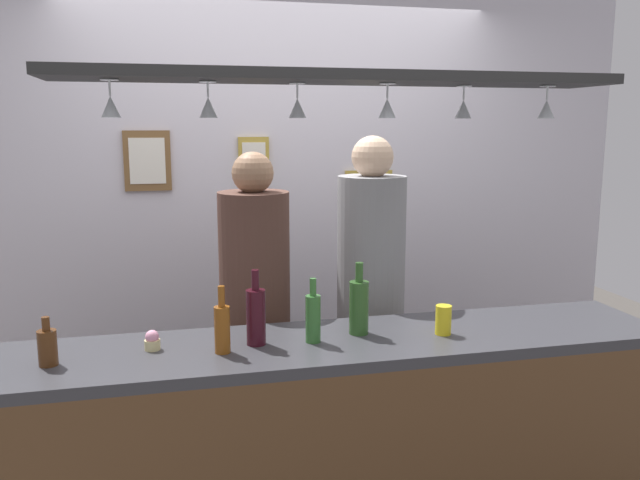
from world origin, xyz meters
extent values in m
cube|color=silver|center=(0.00, 1.10, 1.30)|extent=(4.40, 0.06, 2.60)
cube|color=#38383D|center=(0.00, -0.35, 0.93)|extent=(2.70, 0.55, 0.04)
cube|color=black|center=(0.00, -0.30, 1.98)|extent=(2.20, 0.36, 0.04)
cylinder|color=silver|center=(-0.86, -0.32, 1.96)|extent=(0.06, 0.06, 0.00)
cylinder|color=silver|center=(-0.86, -0.32, 1.93)|extent=(0.01, 0.01, 0.06)
cone|color=silver|center=(-0.86, -0.32, 1.87)|extent=(0.07, 0.07, 0.08)
cylinder|color=silver|center=(-0.52, -0.29, 1.96)|extent=(0.06, 0.06, 0.00)
cylinder|color=silver|center=(-0.52, -0.29, 1.93)|extent=(0.01, 0.01, 0.06)
cone|color=silver|center=(-0.52, -0.29, 1.87)|extent=(0.07, 0.07, 0.08)
cylinder|color=silver|center=(-0.18, -0.27, 1.96)|extent=(0.06, 0.06, 0.00)
cylinder|color=silver|center=(-0.18, -0.27, 1.93)|extent=(0.01, 0.01, 0.06)
cone|color=silver|center=(-0.18, -0.27, 1.87)|extent=(0.07, 0.07, 0.08)
cylinder|color=silver|center=(0.16, -0.33, 1.96)|extent=(0.06, 0.06, 0.00)
cylinder|color=silver|center=(0.16, -0.33, 1.93)|extent=(0.01, 0.01, 0.06)
cone|color=silver|center=(0.16, -0.33, 1.87)|extent=(0.07, 0.07, 0.08)
cylinder|color=silver|center=(0.53, -0.25, 1.96)|extent=(0.06, 0.06, 0.00)
cylinder|color=silver|center=(0.53, -0.25, 1.93)|extent=(0.01, 0.01, 0.06)
cone|color=silver|center=(0.53, -0.25, 1.87)|extent=(0.07, 0.07, 0.08)
cylinder|color=silver|center=(0.86, -0.32, 1.96)|extent=(0.06, 0.06, 0.00)
cylinder|color=silver|center=(0.86, -0.32, 1.93)|extent=(0.01, 0.01, 0.06)
cone|color=silver|center=(0.86, -0.32, 1.87)|extent=(0.07, 0.07, 0.08)
cube|color=#2D334C|center=(-0.28, 0.27, 0.40)|extent=(0.17, 0.18, 0.80)
cylinder|color=brown|center=(-0.28, 0.27, 1.15)|extent=(0.34, 0.34, 0.69)
sphere|color=#9E7556|center=(-0.28, 0.27, 1.58)|extent=(0.20, 0.20, 0.20)
cube|color=#2D334C|center=(0.30, 0.27, 0.42)|extent=(0.17, 0.18, 0.83)
cylinder|color=gray|center=(0.30, 0.27, 1.20)|extent=(0.34, 0.34, 0.72)
sphere|color=beige|center=(0.30, 0.27, 1.65)|extent=(0.21, 0.21, 0.21)
cylinder|color=#512D14|center=(-1.12, -0.39, 1.02)|extent=(0.07, 0.07, 0.13)
cylinder|color=#512D14|center=(-1.12, -0.39, 1.11)|extent=(0.03, 0.03, 0.05)
cylinder|color=#336B2D|center=(-0.14, -0.36, 1.05)|extent=(0.06, 0.06, 0.19)
cylinder|color=#336B2D|center=(-0.14, -0.36, 1.18)|extent=(0.03, 0.03, 0.07)
cylinder|color=#380F19|center=(-0.36, -0.33, 1.06)|extent=(0.08, 0.08, 0.22)
cylinder|color=#380F19|center=(-0.36, -0.33, 1.21)|extent=(0.03, 0.03, 0.08)
cylinder|color=brown|center=(-0.50, -0.40, 1.04)|extent=(0.06, 0.06, 0.18)
cylinder|color=brown|center=(-0.50, -0.40, 1.17)|extent=(0.03, 0.03, 0.08)
cylinder|color=#2D5623|center=(0.07, -0.30, 1.06)|extent=(0.08, 0.08, 0.22)
cylinder|color=#2D5623|center=(0.07, -0.30, 1.21)|extent=(0.03, 0.03, 0.08)
cylinder|color=yellow|center=(0.41, -0.39, 1.01)|extent=(0.07, 0.07, 0.12)
cylinder|color=beige|center=(-0.76, -0.30, 0.97)|extent=(0.06, 0.06, 0.04)
sphere|color=pink|center=(-0.76, -0.30, 1.01)|extent=(0.05, 0.05, 0.05)
cube|color=#B29338|center=(-0.17, 1.06, 1.60)|extent=(0.18, 0.02, 0.26)
cube|color=white|center=(-0.17, 1.05, 1.60)|extent=(0.14, 0.01, 0.20)
cube|color=#B29338|center=(0.54, 1.06, 1.44)|extent=(0.30, 0.02, 0.18)
cube|color=white|center=(0.54, 1.05, 1.44)|extent=(0.23, 0.01, 0.14)
cube|color=brown|center=(-0.78, 1.06, 1.60)|extent=(0.26, 0.02, 0.34)
cube|color=white|center=(-0.78, 1.05, 1.60)|extent=(0.20, 0.01, 0.26)
camera|label=1|loc=(-0.68, -2.77, 1.81)|focal=36.48mm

